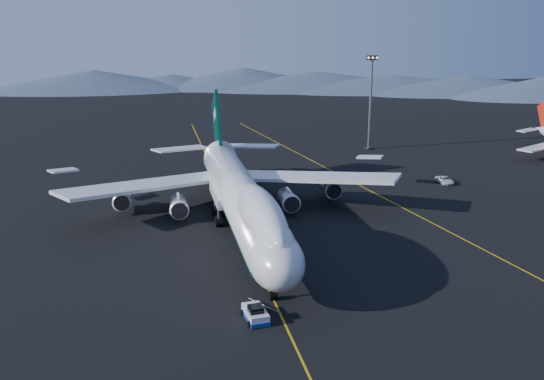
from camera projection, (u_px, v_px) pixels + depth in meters
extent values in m
plane|color=black|center=(241.00, 229.00, 97.84)|extent=(500.00, 500.00, 0.00)
cube|color=#C5970B|center=(241.00, 229.00, 97.84)|extent=(0.25, 220.00, 0.01)
cube|color=#C5970B|center=(392.00, 202.00, 113.02)|extent=(28.08, 198.09, 0.01)
cone|color=#435167|center=(93.00, 78.00, 307.38)|extent=(100.00, 100.00, 12.00)
cone|color=#435167|center=(244.00, 76.00, 322.82)|extent=(100.00, 100.00, 12.00)
cone|color=#435167|center=(392.00, 77.00, 313.57)|extent=(100.00, 100.00, 12.00)
cylinder|color=silver|center=(240.00, 196.00, 96.37)|extent=(6.50, 56.00, 6.50)
ellipsoid|color=silver|center=(276.00, 261.00, 69.89)|extent=(6.50, 10.40, 6.50)
ellipsoid|color=silver|center=(261.00, 216.00, 78.22)|extent=(5.13, 25.16, 5.85)
cube|color=black|center=(280.00, 257.00, 67.68)|extent=(3.60, 1.61, 1.29)
cone|color=silver|center=(217.00, 151.00, 127.38)|extent=(6.50, 12.00, 6.50)
cube|color=#033027|center=(239.00, 200.00, 97.55)|extent=(6.24, 60.00, 1.10)
cube|color=silver|center=(235.00, 194.00, 101.86)|extent=(7.50, 13.00, 1.60)
cube|color=silver|center=(147.00, 185.00, 104.59)|extent=(30.62, 23.28, 2.83)
cube|color=silver|center=(310.00, 177.00, 110.12)|extent=(30.62, 23.28, 2.83)
cylinder|color=slate|center=(178.00, 205.00, 102.49)|extent=(2.90, 5.50, 2.90)
cylinder|color=slate|center=(122.00, 198.00, 106.83)|extent=(2.90, 5.50, 2.90)
cylinder|color=slate|center=(288.00, 199.00, 106.12)|extent=(2.90, 5.50, 2.90)
cylinder|color=slate|center=(329.00, 187.00, 114.08)|extent=(2.90, 5.50, 2.90)
cube|color=#033027|center=(217.00, 128.00, 125.12)|extent=(0.55, 14.11, 15.94)
cube|color=silver|center=(181.00, 149.00, 127.26)|extent=(12.39, 9.47, 0.98)
cube|color=silver|center=(251.00, 146.00, 130.12)|extent=(12.39, 9.47, 0.98)
cylinder|color=black|center=(273.00, 295.00, 72.63)|extent=(0.90, 1.10, 1.10)
cube|color=silver|center=(255.00, 314.00, 67.66)|extent=(2.58, 4.44, 1.06)
cube|color=navy|center=(255.00, 317.00, 67.76)|extent=(2.70, 4.64, 0.48)
cube|color=black|center=(255.00, 307.00, 67.46)|extent=(1.70, 1.70, 0.86)
cone|color=silver|center=(544.00, 131.00, 165.18)|extent=(3.92, 7.22, 3.92)
cube|color=silver|center=(542.00, 147.00, 149.88)|extent=(17.32, 11.69, 0.36)
cube|color=#B22210|center=(544.00, 116.00, 164.64)|extent=(0.36, 7.03, 8.31)
imported|color=silver|center=(445.00, 180.00, 126.17)|extent=(2.57, 5.23, 1.43)
cylinder|color=black|center=(368.00, 148.00, 161.69)|extent=(2.26, 2.26, 0.38)
cylinder|color=slate|center=(370.00, 105.00, 158.64)|extent=(0.66, 0.66, 23.57)
cube|color=black|center=(372.00, 58.00, 155.47)|extent=(3.02, 0.75, 1.13)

